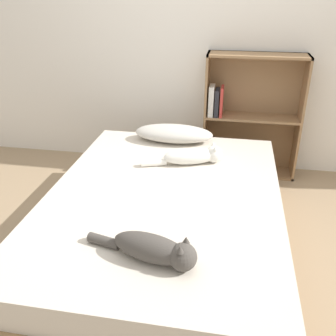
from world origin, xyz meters
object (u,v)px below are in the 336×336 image
(bed, at_px, (164,222))
(bookshelf, at_px, (249,114))
(pillow, at_px, (174,133))
(cat_dark, at_px, (156,250))
(cat_light, at_px, (194,156))

(bed, relative_size, bookshelf, 1.88)
(pillow, xyz_separation_m, bookshelf, (0.61, 0.47, 0.05))
(pillow, bearing_deg, bookshelf, 37.44)
(pillow, distance_m, cat_dark, 1.49)
(cat_light, bearing_deg, cat_dark, -111.42)
(cat_light, bearing_deg, pillow, 100.18)
(cat_light, xyz_separation_m, bookshelf, (0.39, 0.86, 0.06))
(bed, distance_m, bookshelf, 1.46)
(bookshelf, bearing_deg, pillow, -142.56)
(cat_light, bearing_deg, bed, -125.05)
(pillow, relative_size, cat_dark, 1.13)
(cat_light, height_order, cat_dark, cat_dark)
(cat_light, distance_m, bookshelf, 0.95)
(cat_dark, relative_size, bookshelf, 0.52)
(cat_light, relative_size, cat_dark, 1.01)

